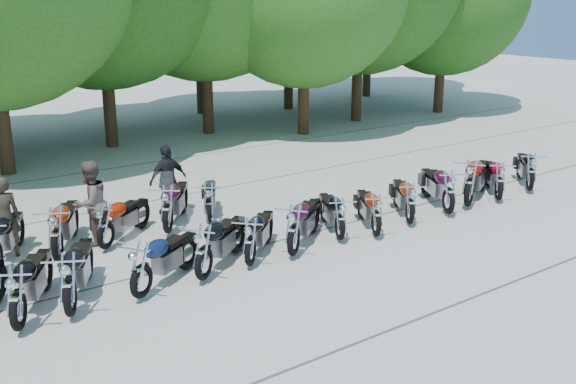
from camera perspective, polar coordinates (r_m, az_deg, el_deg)
ground at (r=14.19m, az=3.59°, el=-5.65°), size 90.00×90.00×0.00m
motorcycle_1 at (r=11.78m, az=-22.00°, el=-8.19°), size 1.78×2.35×1.31m
motorcycle_2 at (r=11.98m, az=-18.07°, el=-7.31°), size 1.76×2.40×1.33m
motorcycle_3 at (r=12.35m, az=-12.37°, el=-6.33°), size 2.23×1.73×1.25m
motorcycle_4 at (r=12.89m, az=-7.18°, el=-4.94°), size 2.29×1.93×1.31m
motorcycle_5 at (r=13.50m, az=-3.22°, el=-4.12°), size 1.97×1.89×1.19m
motorcycle_6 at (r=13.95m, az=0.48°, el=-3.12°), size 2.27×1.98×1.31m
motorcycle_7 at (r=14.92m, az=4.43°, el=-2.18°), size 1.45×2.11×1.15m
motorcycle_8 at (r=15.24m, az=7.51°, el=-1.85°), size 1.57×2.10×1.17m
motorcycle_9 at (r=16.19m, az=10.32°, el=-0.83°), size 1.72×2.11×1.20m
motorcycle_10 at (r=17.08m, az=13.48°, el=0.10°), size 1.75×2.38×1.31m
motorcycle_11 at (r=17.79m, az=15.14°, el=0.85°), size 2.63×1.91×1.45m
motorcycle_12 at (r=18.60m, az=17.49°, el=0.97°), size 1.96×2.05×1.23m
motorcycle_13 at (r=19.77m, az=19.89°, el=1.69°), size 2.08×2.05×1.27m
motorcycle_15 at (r=14.42m, az=-19.04°, el=-3.30°), size 1.80×2.47×1.36m
motorcycle_16 at (r=14.87m, az=-15.23°, el=-2.70°), size 2.09×1.80×1.20m
motorcycle_17 at (r=15.51m, az=-10.18°, el=-1.33°), size 2.02×2.28×1.33m
motorcycle_18 at (r=16.00m, az=-6.74°, el=-0.90°), size 1.64×2.11×1.18m
rider_0 at (r=15.15m, az=-22.91°, el=-1.99°), size 0.69×0.50×1.75m
rider_1 at (r=15.28m, az=-16.38°, el=-0.92°), size 1.13×1.03×1.89m
rider_2 at (r=17.00m, az=-10.13°, el=1.01°), size 1.07×0.53×1.77m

